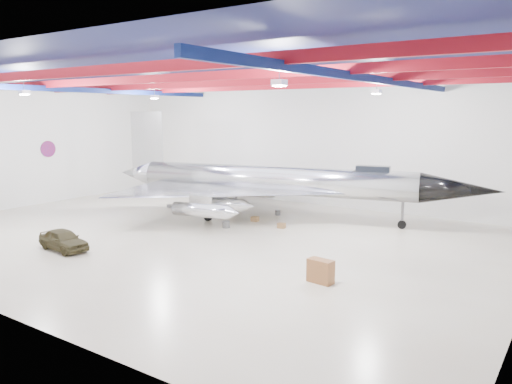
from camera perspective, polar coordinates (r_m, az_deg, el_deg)
The scene contains 15 objects.
floor at distance 34.61m, azimuth -6.45°, elevation -4.95°, with size 40.00×40.00×0.00m, color #B7AA91.
wall_back at distance 46.09m, azimuth 5.67°, elevation 5.50°, with size 40.00×40.00×0.00m, color silver.
wall_left at distance 49.11m, azimuth -24.69°, elevation 4.93°, with size 30.00×30.00×0.00m, color silver.
ceiling at distance 33.68m, azimuth -6.80°, elevation 13.52°, with size 40.00×40.00×0.00m, color #0A0F38.
ceiling_structure at distance 33.63m, azimuth -6.78°, elevation 12.37°, with size 39.50×29.50×1.08m.
wall_roundel at distance 50.16m, azimuth -22.67°, elevation 4.56°, with size 1.50×1.50×0.10m, color #B21414.
jet_aircraft at distance 39.37m, azimuth 1.91°, elevation 0.91°, with size 30.53×21.09×8.42m.
jeep at distance 32.87m, azimuth -21.14°, elevation -5.11°, with size 1.54×3.84×1.31m, color #39331C.
desk at distance 25.23m, azimuth 7.39°, elevation -8.95°, with size 1.29×0.65×1.18m, color brown.
toolbox_red at distance 42.06m, azimuth -3.94°, elevation -2.19°, with size 0.41×0.33×0.29m, color #9E1C0F.
engine_drum at distance 36.65m, azimuth -3.43°, elevation -3.72°, with size 0.54×0.54×0.49m, color #59595B.
parts_bin at distance 36.53m, azimuth 2.94°, elevation -3.86°, with size 0.53×0.42×0.37m, color olive.
crate_small at distance 44.87m, azimuth -9.83°, elevation -1.59°, with size 0.41×0.33×0.29m, color #59595B.
oil_barrel at distance 38.66m, azimuth -0.12°, elevation -3.11°, with size 0.55×0.44×0.38m, color olive.
spares_box at distance 41.07m, azimuth 2.50°, elevation -2.37°, with size 0.46×0.46×0.41m, color #59595B.
Camera 1 is at (21.90, -25.45, 8.40)m, focal length 35.00 mm.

